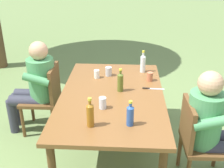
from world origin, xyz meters
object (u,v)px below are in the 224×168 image
(chair_far_right, at_px, (46,95))
(person_in_plaid_shirt, at_px, (36,83))
(dining_table, at_px, (112,100))
(cup_terracotta, at_px, (150,77))
(chair_near_left, at_px, (198,139))
(bottle_blue, at_px, (130,115))
(bottle_olive, at_px, (120,82))
(person_in_white_shirt, at_px, (212,124))
(bottle_clear, at_px, (143,63))
(table_knife, at_px, (152,89))
(cup_glass, at_px, (103,103))
(bottle_amber, at_px, (90,114))
(cup_white, at_px, (97,74))
(cup_steel, at_px, (109,71))

(chair_far_right, distance_m, person_in_plaid_shirt, 0.20)
(dining_table, height_order, chair_far_right, chair_far_right)
(cup_terracotta, bearing_deg, chair_near_left, -151.37)
(chair_far_right, xyz_separation_m, bottle_blue, (-0.97, -1.03, 0.35))
(bottle_olive, bearing_deg, chair_far_right, 71.33)
(chair_near_left, distance_m, cup_terracotta, 0.93)
(person_in_white_shirt, xyz_separation_m, bottle_clear, (1.04, 0.60, 0.20))
(chair_near_left, relative_size, bottle_clear, 3.11)
(bottle_clear, xyz_separation_m, table_knife, (-0.49, -0.08, -0.12))
(cup_glass, distance_m, table_knife, 0.67)
(chair_near_left, bearing_deg, bottle_blue, 104.58)
(dining_table, xyz_separation_m, bottle_olive, (0.09, -0.08, 0.19))
(table_knife, bearing_deg, bottle_clear, 9.30)
(cup_glass, bearing_deg, person_in_plaid_shirt, 51.65)
(chair_near_left, height_order, bottle_olive, bottle_olive)
(chair_near_left, relative_size, cup_glass, 7.63)
(chair_far_right, relative_size, cup_terracotta, 8.33)
(dining_table, relative_size, person_in_plaid_shirt, 1.50)
(bottle_blue, bearing_deg, person_in_plaid_shirt, 49.63)
(bottle_amber, xyz_separation_m, cup_white, (1.03, 0.06, -0.07))
(chair_near_left, xyz_separation_m, bottle_olive, (0.49, 0.76, 0.36))
(chair_near_left, height_order, person_in_white_shirt, person_in_white_shirt)
(chair_far_right, relative_size, person_in_plaid_shirt, 0.74)
(chair_near_left, height_order, chair_far_right, same)
(chair_near_left, height_order, cup_white, chair_near_left)
(chair_near_left, xyz_separation_m, bottle_clear, (1.04, 0.50, 0.37))
(bottle_clear, bearing_deg, bottle_blue, 172.44)
(bottle_olive, xyz_separation_m, cup_glass, (-0.38, 0.16, -0.05))
(chair_far_right, bearing_deg, bottle_clear, -78.76)
(person_in_white_shirt, relative_size, bottle_blue, 5.00)
(chair_far_right, bearing_deg, cup_glass, -132.14)
(cup_terracotta, bearing_deg, cup_glass, 143.61)
(dining_table, xyz_separation_m, cup_white, (0.42, 0.21, 0.12))
(person_in_white_shirt, distance_m, bottle_amber, 1.14)
(chair_near_left, height_order, cup_steel, chair_near_left)
(bottle_olive, distance_m, cup_steel, 0.45)
(dining_table, distance_m, cup_glass, 0.33)
(chair_near_left, height_order, bottle_clear, bottle_clear)
(bottle_olive, bearing_deg, person_in_white_shirt, -119.20)
(dining_table, bearing_deg, chair_far_right, 64.63)
(cup_terracotta, bearing_deg, cup_white, 85.53)
(cup_glass, bearing_deg, cup_terracotta, -36.39)
(cup_terracotta, bearing_deg, bottle_amber, 149.73)
(bottle_blue, bearing_deg, bottle_amber, 95.81)
(person_in_plaid_shirt, bearing_deg, person_in_white_shirt, -112.71)
(dining_table, height_order, bottle_amber, bottle_amber)
(chair_far_right, relative_size, cup_glass, 7.63)
(chair_near_left, distance_m, bottle_olive, 0.97)
(chair_far_right, height_order, bottle_blue, bottle_blue)
(cup_terracotta, relative_size, table_knife, 0.43)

